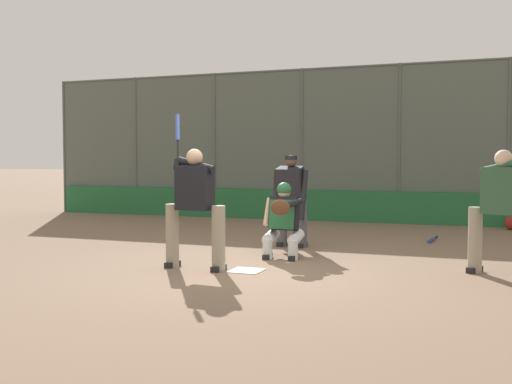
# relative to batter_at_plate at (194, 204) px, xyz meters

# --- Properties ---
(ground_plane) EXTENTS (160.00, 160.00, 0.00)m
(ground_plane) POSITION_rel_batter_at_plate_xyz_m (-0.75, -0.10, -0.93)
(ground_plane) COLOR #7A604C
(home_plate_marker) EXTENTS (0.43, 0.43, 0.01)m
(home_plate_marker) POSITION_rel_batter_at_plate_xyz_m (-0.75, -0.10, -0.92)
(home_plate_marker) COLOR white
(home_plate_marker) RESTS_ON ground_plane
(backstop_fence) EXTENTS (17.35, 0.08, 3.91)m
(backstop_fence) POSITION_rel_batter_at_plate_xyz_m (-0.75, -7.36, 1.11)
(backstop_fence) COLOR #515651
(backstop_fence) RESTS_ON ground_plane
(padding_wall) EXTENTS (16.93, 0.18, 0.78)m
(padding_wall) POSITION_rel_batter_at_plate_xyz_m (-0.75, -7.26, -0.54)
(padding_wall) COLOR #236638
(padding_wall) RESTS_ON ground_plane
(bleachers_beyond) EXTENTS (12.09, 2.50, 1.48)m
(bleachers_beyond) POSITION_rel_batter_at_plate_xyz_m (-3.68, -9.86, -0.44)
(bleachers_beyond) COLOR slate
(bleachers_beyond) RESTS_ON ground_plane
(batter_at_plate) EXTENTS (1.02, 0.68, 2.24)m
(batter_at_plate) POSITION_rel_batter_at_plate_xyz_m (0.00, 0.00, 0.00)
(batter_at_plate) COLOR gray
(batter_at_plate) RESTS_ON ground_plane
(catcher_behind_plate) EXTENTS (0.63, 0.74, 1.19)m
(catcher_behind_plate) POSITION_rel_batter_at_plate_xyz_m (-0.89, -1.35, -0.31)
(catcher_behind_plate) COLOR silver
(catcher_behind_plate) RESTS_ON ground_plane
(umpire_home) EXTENTS (0.66, 0.44, 1.63)m
(umpire_home) POSITION_rel_batter_at_plate_xyz_m (-0.67, -2.53, -0.05)
(umpire_home) COLOR #4C4C51
(umpire_home) RESTS_ON ground_plane
(batter_on_deck) EXTENTS (0.89, 0.98, 2.23)m
(batter_on_deck) POSITION_rel_batter_at_plate_xyz_m (-4.07, -0.88, -0.01)
(batter_on_deck) COLOR gray
(batter_on_deck) RESTS_ON ground_plane
(spare_bat_near_backstop) EXTENTS (0.16, 0.87, 0.07)m
(spare_bat_near_backstop) POSITION_rel_batter_at_plate_xyz_m (-2.98, -4.12, -0.90)
(spare_bat_near_backstop) COLOR black
(spare_bat_near_backstop) RESTS_ON ground_plane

